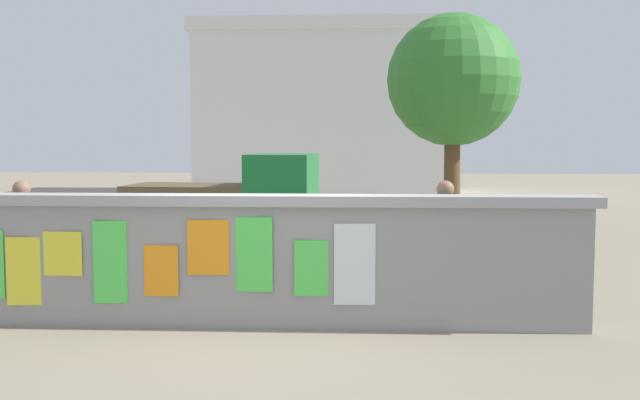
{
  "coord_description": "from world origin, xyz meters",
  "views": [
    {
      "loc": [
        1.03,
        -8.3,
        2.14
      ],
      "look_at": [
        0.51,
        1.82,
        1.31
      ],
      "focal_mm": 41.79,
      "sensor_mm": 36.0,
      "label": 1
    }
  ],
  "objects_px": {
    "bicycle_far": "(163,257)",
    "person_walking": "(445,231)",
    "bicycle_near": "(291,258)",
    "person_bystander": "(23,230)",
    "motorcycle": "(416,248)",
    "auto_rickshaw_truck": "(232,203)",
    "tree_roadside": "(453,81)"
  },
  "relations": [
    {
      "from": "person_bystander",
      "to": "tree_roadside",
      "type": "height_order",
      "value": "tree_roadside"
    },
    {
      "from": "motorcycle",
      "to": "person_walking",
      "type": "distance_m",
      "value": 2.14
    },
    {
      "from": "person_walking",
      "to": "person_bystander",
      "type": "distance_m",
      "value": 5.33
    },
    {
      "from": "bicycle_near",
      "to": "person_bystander",
      "type": "relative_size",
      "value": 1.04
    },
    {
      "from": "bicycle_near",
      "to": "person_bystander",
      "type": "bearing_deg",
      "value": -150.81
    },
    {
      "from": "auto_rickshaw_truck",
      "to": "person_bystander",
      "type": "height_order",
      "value": "auto_rickshaw_truck"
    },
    {
      "from": "auto_rickshaw_truck",
      "to": "person_walking",
      "type": "bearing_deg",
      "value": -53.85
    },
    {
      "from": "tree_roadside",
      "to": "bicycle_far",
      "type": "bearing_deg",
      "value": -127.24
    },
    {
      "from": "auto_rickshaw_truck",
      "to": "person_walking",
      "type": "distance_m",
      "value": 6.0
    },
    {
      "from": "person_walking",
      "to": "tree_roadside",
      "type": "bearing_deg",
      "value": 82.37
    },
    {
      "from": "person_bystander",
      "to": "tree_roadside",
      "type": "bearing_deg",
      "value": 53.02
    },
    {
      "from": "bicycle_far",
      "to": "auto_rickshaw_truck",
      "type": "bearing_deg",
      "value": 81.68
    },
    {
      "from": "motorcycle",
      "to": "tree_roadside",
      "type": "height_order",
      "value": "tree_roadside"
    },
    {
      "from": "bicycle_near",
      "to": "bicycle_far",
      "type": "relative_size",
      "value": 0.99
    },
    {
      "from": "person_walking",
      "to": "bicycle_far",
      "type": "bearing_deg",
      "value": 159.05
    },
    {
      "from": "motorcycle",
      "to": "bicycle_far",
      "type": "relative_size",
      "value": 1.11
    },
    {
      "from": "motorcycle",
      "to": "bicycle_near",
      "type": "distance_m",
      "value": 1.97
    },
    {
      "from": "auto_rickshaw_truck",
      "to": "bicycle_far",
      "type": "bearing_deg",
      "value": -98.32
    },
    {
      "from": "motorcycle",
      "to": "bicycle_near",
      "type": "height_order",
      "value": "bicycle_near"
    },
    {
      "from": "person_bystander",
      "to": "tree_roadside",
      "type": "distance_m",
      "value": 10.99
    },
    {
      "from": "bicycle_near",
      "to": "person_walking",
      "type": "bearing_deg",
      "value": -36.49
    },
    {
      "from": "bicycle_far",
      "to": "tree_roadside",
      "type": "distance_m",
      "value": 9.04
    },
    {
      "from": "motorcycle",
      "to": "bicycle_near",
      "type": "bearing_deg",
      "value": -164.87
    },
    {
      "from": "motorcycle",
      "to": "person_bystander",
      "type": "height_order",
      "value": "person_bystander"
    },
    {
      "from": "auto_rickshaw_truck",
      "to": "tree_roadside",
      "type": "relative_size",
      "value": 0.74
    },
    {
      "from": "motorcycle",
      "to": "tree_roadside",
      "type": "xyz_separation_m",
      "value": [
        1.31,
        6.23,
        3.02
      ]
    },
    {
      "from": "bicycle_far",
      "to": "person_walking",
      "type": "xyz_separation_m",
      "value": [
        4.02,
        -1.54,
        0.62
      ]
    },
    {
      "from": "person_bystander",
      "to": "tree_roadside",
      "type": "relative_size",
      "value": 0.32
    },
    {
      "from": "bicycle_far",
      "to": "person_bystander",
      "type": "height_order",
      "value": "person_bystander"
    },
    {
      "from": "bicycle_near",
      "to": "person_bystander",
      "type": "distance_m",
      "value": 3.76
    },
    {
      "from": "motorcycle",
      "to": "bicycle_far",
      "type": "height_order",
      "value": "bicycle_far"
    },
    {
      "from": "tree_roadside",
      "to": "person_bystander",
      "type": "bearing_deg",
      "value": -126.98
    }
  ]
}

